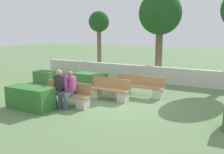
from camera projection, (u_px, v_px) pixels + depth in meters
name	position (u px, v px, depth m)	size (l,w,h in m)	color
ground_plane	(117.00, 103.00, 9.54)	(60.00, 60.00, 0.00)	#607F51
perimeter_wall	(153.00, 74.00, 13.24)	(13.90, 0.30, 0.85)	beige
bench_front	(66.00, 96.00, 9.29)	(2.00, 0.48, 0.84)	#A37A4C
bench_left_side	(139.00, 88.00, 10.58)	(2.20, 0.48, 0.84)	#A37A4C
bench_right_side	(109.00, 92.00, 10.01)	(1.71, 0.48, 0.84)	#A37A4C
person_seated_man	(68.00, 88.00, 8.99)	(0.38, 0.63, 1.31)	#515B70
person_seated_woman	(58.00, 86.00, 9.22)	(0.38, 0.63, 1.33)	#333338
hedge_block_near_left	(30.00, 98.00, 8.82)	(1.72, 0.73, 0.80)	#33702D
hedge_block_mid_left	(90.00, 80.00, 12.10)	(1.57, 0.77, 0.69)	#3D7A38
hedge_block_mid_right	(46.00, 77.00, 13.05)	(1.12, 0.69, 0.63)	#3D7A38
tree_leftmost	(99.00, 24.00, 15.59)	(1.29, 1.29, 3.89)	brown
tree_center_left	(160.00, 15.00, 13.47)	(2.32, 2.32, 4.80)	brown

